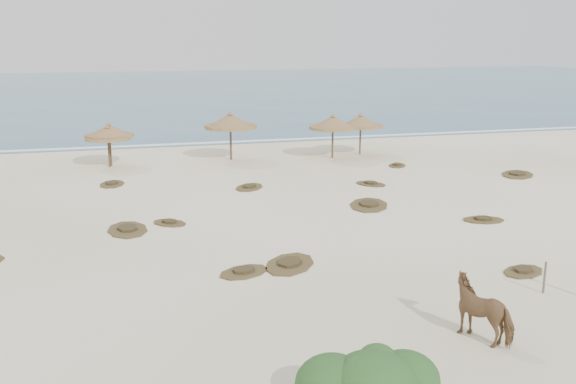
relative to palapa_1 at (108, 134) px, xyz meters
name	(u,v)px	position (x,y,z in m)	size (l,w,h in m)	color
ground	(324,261)	(7.24, -18.83, -1.97)	(160.00, 160.00, 0.00)	white
ocean	(163,90)	(7.24, 56.17, -1.96)	(200.00, 100.00, 0.01)	#275C75
foam_line	(213,143)	(7.24, 7.17, -1.96)	(70.00, 0.60, 0.01)	white
palapa_1	(108,134)	(0.00, 0.00, 0.00)	(2.86, 2.86, 2.54)	#4F3A28
palapa_2	(109,132)	(0.09, 0.30, 0.10)	(3.46, 3.46, 2.67)	#4F3A28
palapa_3	(230,122)	(7.36, 0.39, 0.41)	(4.33, 4.33, 3.07)	#4F3A28
palapa_4	(361,122)	(15.86, 0.07, 0.16)	(3.61, 3.61, 2.75)	#4F3A28
palapa_5	(333,123)	(13.70, -0.68, 0.25)	(3.71, 3.71, 2.86)	#4F3A28
horse	(485,309)	(9.40, -25.41, -1.18)	(0.84, 1.85, 1.57)	brown
fence_post_far	(545,277)	(12.77, -23.25, -1.47)	(0.07, 0.07, 0.99)	brown
scrub_1	(127,229)	(0.74, -13.43, -1.92)	(1.73, 2.51, 0.16)	brown
scrub_2	(169,223)	(2.44, -12.90, -1.92)	(1.79, 1.77, 0.16)	brown
scrub_3	(369,205)	(11.51, -12.33, -1.92)	(2.70, 3.16, 0.16)	brown
scrub_4	(483,219)	(15.25, -15.84, -1.92)	(1.95, 1.47, 0.16)	brown
scrub_5	(517,174)	(22.03, -8.27, -1.92)	(2.96, 3.05, 0.16)	brown
scrub_6	(112,184)	(0.13, -4.89, -1.92)	(1.58, 2.10, 0.16)	brown
scrub_7	(371,184)	(13.22, -8.34, -1.92)	(1.89, 2.00, 0.16)	brown
scrub_9	(290,264)	(5.98, -18.93, -1.92)	(2.63, 2.84, 0.16)	brown
scrub_10	(397,165)	(16.60, -4.15, -1.92)	(1.65, 1.82, 0.16)	brown
scrub_11	(244,271)	(4.33, -19.27, -1.92)	(2.09, 1.79, 0.16)	brown
scrub_12	(523,271)	(13.23, -21.59, -1.92)	(1.90, 1.60, 0.16)	brown
scrub_13	(249,187)	(6.92, -7.45, -1.92)	(2.15, 2.34, 0.16)	brown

